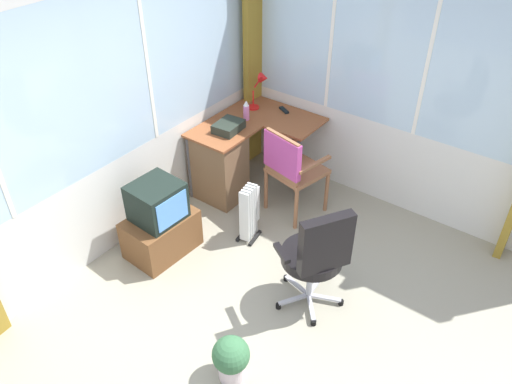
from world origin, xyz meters
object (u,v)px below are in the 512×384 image
Objects in this scene: office_chair at (317,253)px; wooden_armchair at (289,164)px; spray_bottle at (246,110)px; space_heater at (250,212)px; potted_plant at (231,358)px; paper_tray at (229,127)px; desk at (224,161)px; tv_remote at (284,110)px; tv_on_stand at (160,223)px; desk_lamp at (261,85)px.

wooden_armchair is at bearing 43.95° from office_chair.
space_heater is (-0.75, -0.61, -0.57)m from spray_bottle.
potted_plant is at bearing -147.75° from space_heater.
space_heater is (0.39, 0.96, -0.30)m from office_chair.
spray_bottle is at bearing -0.35° from paper_tray.
paper_tray is at bearing -23.26° from desk.
paper_tray is (-0.69, 0.21, 0.03)m from tv_remote.
office_chair is at bearing -116.13° from desk.
potted_plant is at bearing -157.99° from wooden_armchair.
desk is 1.23× the size of wooden_armchair.
paper_tray reaches higher than tv_on_stand.
space_heater is at bearing -126.76° from paper_tray.
space_heater reaches higher than potted_plant.
paper_tray reaches higher than tv_remote.
paper_tray is (-0.62, -0.04, -0.21)m from desk_lamp.
desk is 3.02× the size of desk_lamp.
desk_lamp is at bearing 47.75° from office_chair.
tv_remote is 0.25× the size of space_heater.
wooden_armchair is (0.11, -0.74, 0.20)m from desk.
paper_tray is 0.29× the size of office_chair.
tv_on_stand is (-1.41, -0.07, -0.54)m from spray_bottle.
wooden_armchair is at bearing -11.09° from space_heater.
office_chair is at bearing -112.25° from space_heater.
desk_lamp reaches higher than tv_remote.
desk_lamp is 1.83× the size of spray_bottle.
tv_remote is at bearing -17.23° from paper_tray.
desk is at bearing -169.37° from tv_remote.
tv_on_stand is at bearing 151.33° from wooden_armchair.
desk_lamp is (0.68, 0.01, 0.61)m from desk.
space_heater is at bearing -121.51° from desk.
paper_tray is 1.22m from tv_on_stand.
space_heater is 1.57m from potted_plant.
wooden_armchair is (-0.64, -0.50, -0.16)m from tv_remote.
desk_lamp is 1.02× the size of potted_plant.
paper_tray is 0.77× the size of potted_plant.
space_heater is at bearing 168.91° from wooden_armchair.
tv_remote is at bearing -74.77° from desk_lamp.
desk_lamp is 1.03m from wooden_armchair.
tv_on_stand reaches higher than space_heater.
desk is at bearing 63.87° from office_chair.
office_chair is (-0.78, -1.60, 0.18)m from desk.
spray_bottle is 0.79m from wooden_armchair.
space_heater is 1.53× the size of potted_plant.
desk is 0.40m from paper_tray.
wooden_armchair reaches higher than tv_on_stand.
office_chair reaches higher than desk.
wooden_armchair is (-0.57, -0.75, -0.41)m from desk_lamp.
desk_lamp reaches higher than desk.
paper_tray is 1.80m from office_chair.
desk_lamp is at bearing 133.62° from tv_remote.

